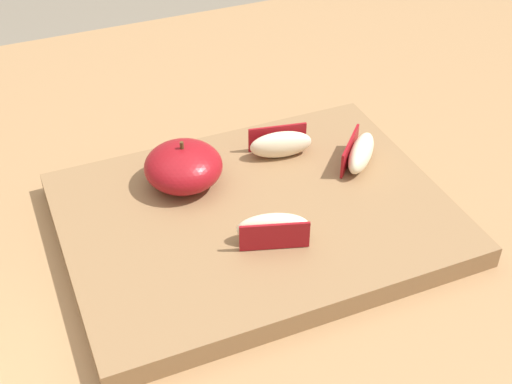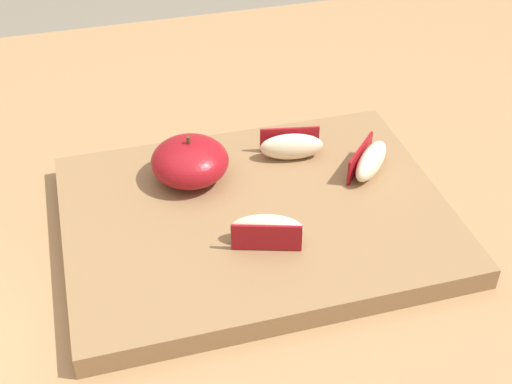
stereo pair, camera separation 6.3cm
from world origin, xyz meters
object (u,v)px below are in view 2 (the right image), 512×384
Objects in this scene: apple_half_skin_up at (190,161)px; apple_wedge_left at (291,146)px; apple_wedge_front at (370,161)px; apple_wedge_right at (267,230)px; cutting_board at (256,218)px.

apple_half_skin_up is 0.10m from apple_wedge_left.
apple_wedge_right is at bearing -150.57° from apple_wedge_front.
cutting_board is at bearing -52.34° from apple_half_skin_up.
apple_wedge_front is (0.07, -0.04, 0.00)m from apple_wedge_left.
apple_half_skin_up is 1.23× the size of apple_wedge_front.
cutting_board is at bearing -128.82° from apple_wedge_left.
apple_wedge_right is (-0.06, -0.11, 0.00)m from apple_wedge_left.
apple_wedge_left is (0.10, 0.01, -0.01)m from apple_half_skin_up.
apple_wedge_left is 0.99× the size of apple_wedge_right.
apple_wedge_left is 0.08m from apple_wedge_front.
apple_wedge_right is (0.05, -0.11, -0.01)m from apple_half_skin_up.
cutting_board is 5.25× the size of apple_wedge_right.
apple_wedge_left is (0.06, 0.07, 0.02)m from cutting_board.
apple_wedge_left is at bearing 145.89° from apple_wedge_front.
apple_half_skin_up is at bearing 167.65° from apple_wedge_front.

